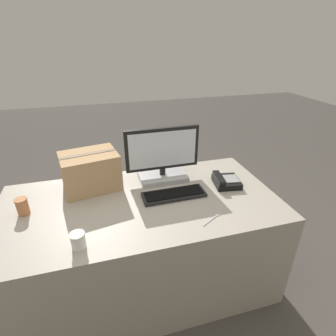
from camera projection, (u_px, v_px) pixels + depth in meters
name	position (u px, v px, depth m)	size (l,w,h in m)	color
ground_plane	(145.00, 280.00, 2.03)	(12.00, 12.00, 0.00)	#47423D
office_desk	(143.00, 244.00, 1.87)	(1.80, 0.90, 0.73)	#A89E8E
monitor	(162.00, 159.00, 1.90)	(0.53, 0.23, 0.40)	#B7B7B7
keyboard	(174.00, 195.00, 1.74)	(0.42, 0.15, 0.03)	black
desk_phone	(226.00, 181.00, 1.88)	(0.20, 0.21, 0.07)	black
paper_cup_left	(22.00, 206.00, 1.56)	(0.07, 0.07, 0.11)	#BC7547
paper_cup_right	(78.00, 240.00, 1.31)	(0.08, 0.08, 0.09)	white
spoon	(214.00, 218.00, 1.54)	(0.14, 0.09, 0.00)	#B2B2B7
cardboard_box	(91.00, 171.00, 1.80)	(0.41, 0.34, 0.26)	tan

